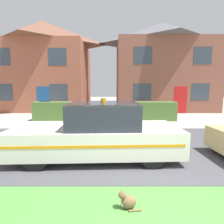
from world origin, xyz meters
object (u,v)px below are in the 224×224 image
at_px(house_left, 45,65).
at_px(cat, 128,201).
at_px(wheelie_bin, 46,110).
at_px(house_right, 163,66).
at_px(police_car, 99,132).

bearing_deg(house_left, cat, -65.00).
xyz_separation_m(house_left, wheelie_bin, (2.14, -5.80, -3.51)).
xyz_separation_m(cat, house_left, (-6.56, 14.07, 3.96)).
xyz_separation_m(cat, house_right, (4.37, 13.94, 3.84)).
relative_size(cat, house_right, 0.04).
bearing_deg(house_left, house_right, -0.69).
relative_size(police_car, cat, 12.46).
height_order(police_car, house_right, house_right).
height_order(cat, house_left, house_left).
bearing_deg(house_left, wheelie_bin, -69.76).
xyz_separation_m(house_right, wheelie_bin, (-8.80, -5.67, -3.39)).
xyz_separation_m(police_car, house_left, (-5.93, 11.92, 3.38)).
height_order(cat, house_right, house_right).
xyz_separation_m(police_car, house_right, (5.00, 11.79, 3.26)).
distance_m(cat, house_right, 15.11).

